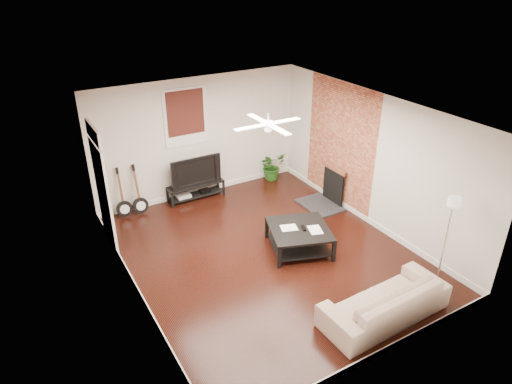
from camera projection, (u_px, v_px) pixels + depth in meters
room at (267, 188)px, 8.17m from camera, size 5.01×6.01×2.81m
brick_accent at (340, 145)px, 10.06m from camera, size 0.02×2.20×2.80m
fireplace at (327, 186)px, 10.35m from camera, size 0.80×1.10×0.92m
window_back at (186, 117)px, 10.07m from camera, size 1.00×0.06×1.30m
door_left at (103, 186)px, 8.60m from camera, size 0.08×1.00×2.50m
tv_stand at (196, 191)px, 10.75m from camera, size 1.34×0.36×0.38m
tv at (194, 170)px, 10.52m from camera, size 1.20×0.16×0.69m
coffee_table at (299, 238)px, 8.85m from camera, size 1.42×1.42×0.47m
sofa at (385, 301)px, 7.12m from camera, size 2.14×0.89×0.62m
floor_lamp at (445, 243)px, 7.55m from camera, size 0.29×0.29×1.73m
potted_plant at (272, 166)px, 11.63m from camera, size 0.72×0.64×0.73m
guitar_left at (122, 194)px, 9.79m from camera, size 0.37×0.28×1.14m
guitar_right at (139, 191)px, 9.92m from camera, size 0.35×0.25×1.14m
ceiling_fan at (268, 124)px, 7.62m from camera, size 1.24×1.24×0.32m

